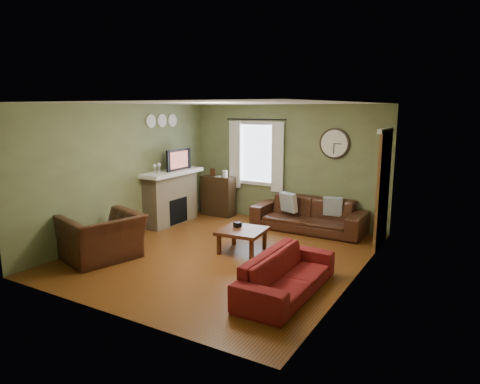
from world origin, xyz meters
The scene contains 31 objects.
floor centered at (0.00, 0.00, 0.00)m, with size 4.60×5.20×0.00m, color brown.
ceiling centered at (0.00, 0.00, 2.60)m, with size 4.60×5.20×0.00m, color white.
wall_left centered at (-2.30, 0.00, 1.30)m, with size 0.00×5.20×2.60m, color #687448.
wall_right centered at (2.30, 0.00, 1.30)m, with size 0.00×5.20×2.60m, color #687448.
wall_back centered at (0.00, 2.60, 1.30)m, with size 4.60×0.00×2.60m, color #687448.
wall_front centered at (0.00, -2.60, 1.30)m, with size 4.60×0.00×2.60m, color #687448.
fireplace centered at (-2.10, 1.15, 0.55)m, with size 0.40×1.40×1.10m, color tan.
firebox centered at (-1.91, 1.15, 0.30)m, with size 0.04×0.60×0.55m, color black.
mantel centered at (-2.07, 1.15, 1.14)m, with size 0.58×1.60×0.08m, color white.
tv centered at (-2.05, 1.30, 1.35)m, with size 0.60×0.08×0.35m, color black.
tv_screen centered at (-1.97, 1.30, 1.41)m, with size 0.02×0.62×0.36m, color #994C3F.
medallion_left centered at (-2.28, 0.80, 2.25)m, with size 0.28×0.28×0.03m, color white.
medallion_mid centered at (-2.28, 1.15, 2.25)m, with size 0.28×0.28×0.03m, color white.
medallion_right centered at (-2.28, 1.50, 2.25)m, with size 0.28×0.28×0.03m, color white.
window_pane centered at (-0.70, 2.58, 1.50)m, with size 1.00×0.02×1.30m, color silver, non-canonical shape.
curtain_rod centered at (-0.70, 2.48, 2.27)m, with size 0.03×0.03×1.50m, color black.
curtain_left centered at (-1.25, 2.48, 1.45)m, with size 0.28×0.04×1.55m, color white.
curtain_right centered at (-0.15, 2.48, 1.45)m, with size 0.28×0.04×1.55m, color white.
wall_clock centered at (1.10, 2.55, 1.80)m, with size 0.64×0.06×0.64m, color white, non-canonical shape.
door centered at (2.27, 1.85, 1.05)m, with size 0.05×0.90×2.10m, color brown.
bookshelf centered at (-1.59, 2.27, 0.47)m, with size 0.79×0.34×0.94m, color black, non-canonical shape.
book centered at (-1.59, 2.22, 0.96)m, with size 0.15×0.20×0.02m, color #482212.
sofa_brown centered at (0.75, 2.13, 0.34)m, with size 2.32×0.91×0.68m, color #34190F.
pillow_left centered at (1.23, 2.23, 0.55)m, with size 0.38×0.11×0.38m, color #929EA6.
pillow_right centered at (0.29, 2.13, 0.55)m, with size 0.40×0.12×0.40m, color #929EA6.
sofa_red centered at (1.62, -0.94, 0.28)m, with size 1.91×0.75×0.56m, color maroon.
armchair centered at (-1.61, -1.26, 0.39)m, with size 1.20×1.05×0.78m, color #34190F.
coffee_table centered at (0.22, 0.27, 0.21)m, with size 0.77×0.77×0.41m, color #482212, non-canonical shape.
tissue_box centered at (0.07, 0.35, 0.40)m, with size 0.11×0.11×0.09m, color black.
wine_glass_a centered at (-2.05, 0.60, 1.28)m, with size 0.07×0.07×0.20m, color white, non-canonical shape.
wine_glass_b centered at (-2.05, 0.73, 1.29)m, with size 0.07×0.07×0.21m, color white, non-canonical shape.
Camera 1 is at (3.85, -6.06, 2.53)m, focal length 32.00 mm.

